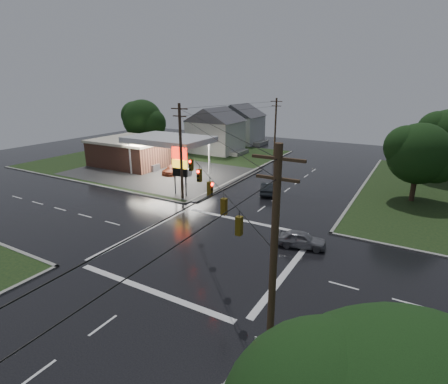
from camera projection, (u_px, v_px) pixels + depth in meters
The scene contains 15 objects.
ground at pixel (207, 249), 28.93m from camera, with size 120.00×120.00×0.00m, color black.
grass_nw at pixel (163, 158), 62.76m from camera, with size 36.00×36.00×0.08m, color black.
gas_station at pixel (139, 151), 56.65m from camera, with size 26.20×18.00×5.60m.
pylon_sign at pixel (180, 163), 41.39m from camera, with size 2.00×0.35×6.00m.
utility_pole_nw at pixel (181, 151), 39.57m from camera, with size 2.20×0.32×11.00m.
utility_pole_se at pixel (273, 266), 14.83m from camera, with size 2.20×0.32×11.00m.
utility_pole_n at pixel (275, 127), 63.20m from camera, with size 2.20×0.32×10.50m.
traffic_signals at pixel (206, 173), 26.95m from camera, with size 26.87×26.87×1.47m.
house_near at pixel (216, 130), 67.31m from camera, with size 11.05×8.48×8.60m.
house_far at pixel (240, 123), 77.70m from camera, with size 11.05×8.48×8.60m.
tree_nw_behind at pixel (143, 120), 67.94m from camera, with size 8.93×7.60×10.00m.
tree_ne_near at pixel (420, 154), 38.70m from camera, with size 7.99×6.80×8.98m.
car_north at pixel (267, 188), 43.02m from camera, with size 1.52×4.35×1.43m, color black.
car_crossing at pixel (301, 239), 29.08m from camera, with size 1.63×4.05×1.38m, color slate.
car_pump at pixel (175, 169), 52.45m from camera, with size 2.12×5.22×1.51m, color #532113.
Camera 1 is at (14.26, -21.97, 13.22)m, focal length 28.00 mm.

